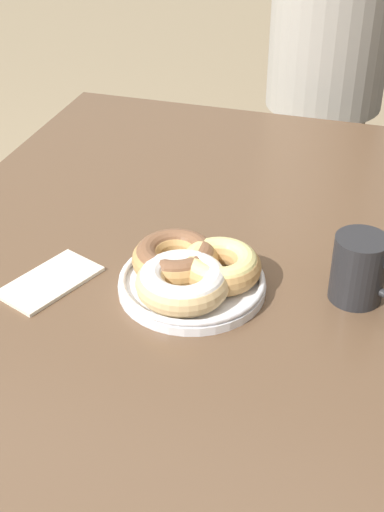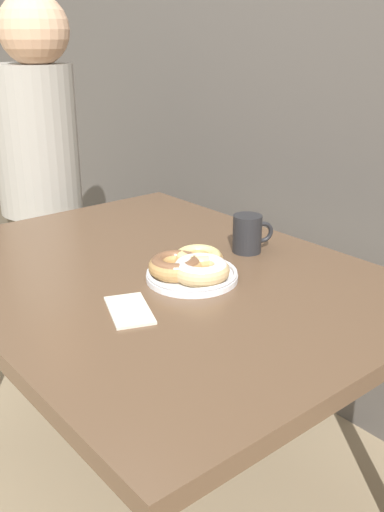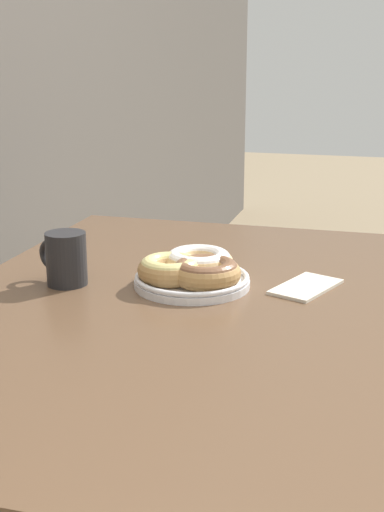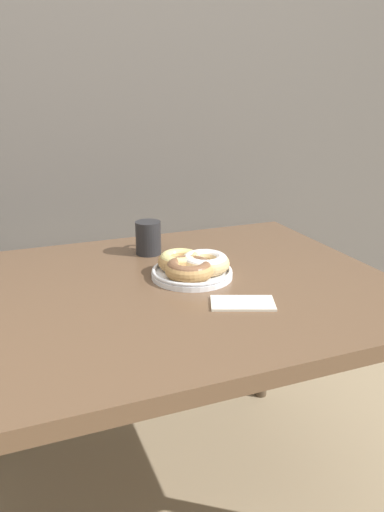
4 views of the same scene
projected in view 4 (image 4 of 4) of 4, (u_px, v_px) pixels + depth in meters
name	position (u px, v px, depth m)	size (l,w,h in m)	color
wall_back	(92.00, 58.00, 1.75)	(8.00, 0.05, 2.60)	#56514C
dining_table	(162.00, 310.00, 1.31)	(1.21, 0.91, 0.72)	brown
donut_plate	(192.00, 266.00, 1.34)	(0.22, 0.23, 0.06)	white
coffee_mug	(148.00, 237.00, 1.52)	(0.08, 0.11, 0.10)	#232326
napkin	(243.00, 303.00, 1.18)	(0.17, 0.13, 0.01)	beige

